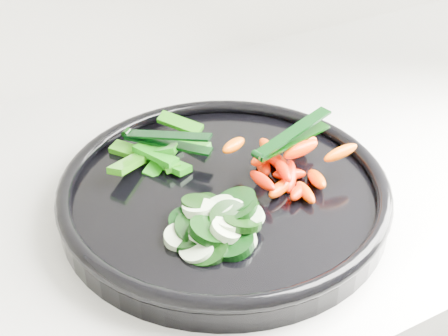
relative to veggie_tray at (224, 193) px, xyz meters
name	(u,v)px	position (x,y,z in m)	size (l,w,h in m)	color
veggie_tray	(224,193)	(0.00, 0.00, 0.00)	(0.42, 0.42, 0.04)	black
cucumber_pile	(212,225)	(-0.04, -0.06, 0.01)	(0.13, 0.12, 0.04)	black
carrot_pile	(287,162)	(0.08, -0.01, 0.02)	(0.14, 0.14, 0.05)	#FF1B00
pepper_pile	(158,153)	(-0.04, 0.09, 0.01)	(0.15, 0.12, 0.03)	#116E0A
tong_carrot	(290,138)	(0.08, -0.01, 0.05)	(0.11, 0.04, 0.02)	black
tong_pepper	(165,139)	(-0.03, 0.09, 0.03)	(0.09, 0.09, 0.02)	black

